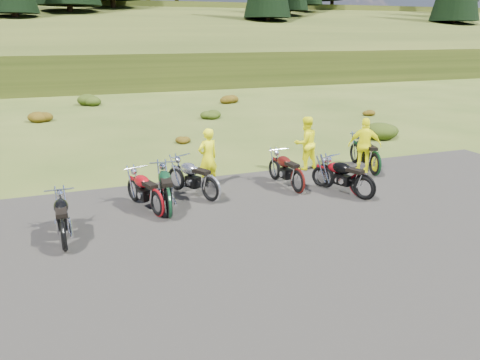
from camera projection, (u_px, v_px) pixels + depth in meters
name	position (u px, v px, depth m)	size (l,w,h in m)	color
ground	(283.00, 218.00, 11.93)	(300.00, 300.00, 0.00)	#384B19
gravel_pad	(323.00, 251.00, 10.14)	(20.00, 12.00, 0.04)	black
hill_slope	(104.00, 72.00, 56.57)	(300.00, 46.00, 3.00)	#2E3C14
hill_plateau	(81.00, 53.00, 110.13)	(300.00, 90.00, 9.17)	#2E3C14
shrub_2	(40.00, 115.00, 24.55)	(1.30, 1.30, 0.77)	#653A0C
shrub_3	(91.00, 98.00, 30.23)	(1.56, 1.56, 0.92)	#22360D
shrub_4	(181.00, 138.00, 19.94)	(0.77, 0.77, 0.45)	#653A0C
shrub_5	(210.00, 113.00, 25.62)	(1.03, 1.03, 0.61)	#22360D
shrub_6	(228.00, 97.00, 31.30)	(1.30, 1.30, 0.77)	#653A0C
shrub_7	(382.00, 128.00, 20.91)	(1.56, 1.56, 0.92)	#22360D
shrub_8	(366.00, 111.00, 26.68)	(0.77, 0.77, 0.45)	#653A0C
motorcycle_0	(66.00, 252.00, 10.08)	(2.05, 0.68, 1.07)	black
motorcycle_1	(158.00, 217.00, 11.97)	(2.06, 0.69, 1.08)	#9B0B11
motorcycle_2	(170.00, 219.00, 11.88)	(2.24, 0.75, 1.17)	black
motorcycle_3	(211.00, 203.00, 12.99)	(2.20, 0.73, 1.15)	#B5B4B9
motorcycle_4	(297.00, 194.00, 13.71)	(2.10, 0.70, 1.10)	#4E100D
motorcycle_5	(363.00, 201.00, 13.17)	(2.09, 0.70, 1.09)	black
motorcycle_6	(359.00, 198.00, 13.42)	(1.97, 0.66, 1.03)	maroon
motorcycle_7	(374.00, 176.00, 15.40)	(2.30, 0.77, 1.21)	black
person_middle	(208.00, 159.00, 14.03)	(0.66, 0.43, 1.80)	#F2F40C
person_right_a	(305.00, 144.00, 15.88)	(0.88, 0.69, 1.82)	#F2F40C
person_right_b	(365.00, 146.00, 15.53)	(1.08, 0.45, 1.84)	#F2F40C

